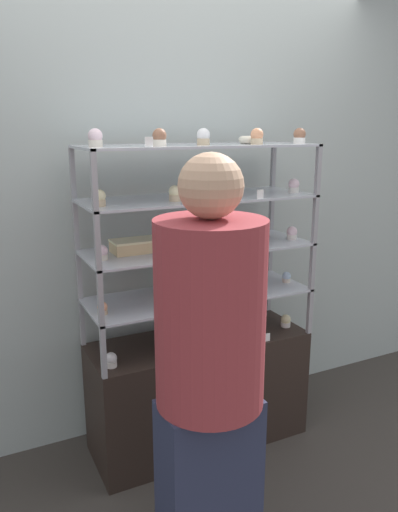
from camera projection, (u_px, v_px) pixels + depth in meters
ground_plane at (199, 439)px, 2.87m from camera, size 20.00×20.00×0.00m
back_wall at (171, 206)px, 2.85m from camera, size 8.00×0.05×2.60m
display_base at (199, 390)px, 2.79m from camera, size 1.19×0.43×0.63m
display_riser_lower at (199, 297)px, 2.65m from camera, size 1.19×0.43×0.26m
display_riser_middle at (199, 250)px, 2.59m from camera, size 1.19×0.43×0.26m
display_riser_upper at (199, 200)px, 2.52m from camera, size 1.19×0.43×0.26m
display_riser_top at (199, 148)px, 2.45m from camera, size 1.19×0.43×0.26m
layer_cake_centerpiece at (173, 284)px, 2.62m from camera, size 0.17×0.17×0.11m
sheet_cake_frosted at (138, 245)px, 2.47m from camera, size 0.26×0.14×0.06m
cupcake_0 at (111, 360)px, 2.39m from camera, size 0.06×0.06×0.07m
cupcake_1 at (179, 346)px, 2.54m from camera, size 0.06×0.06×0.07m
cupcake_2 at (231, 331)px, 2.72m from camera, size 0.06×0.06×0.07m
cupcake_3 at (286, 321)px, 2.86m from camera, size 0.06×0.06×0.07m
price_tag_0 at (267, 337)px, 2.67m from camera, size 0.04×0.00×0.04m
cupcake_4 at (102, 308)px, 2.35m from camera, size 0.05×0.05×0.06m
cupcake_5 at (235, 288)px, 2.65m from camera, size 0.05×0.05×0.06m
cupcake_6 at (286, 277)px, 2.83m from camera, size 0.05×0.05×0.06m
price_tag_1 at (215, 301)px, 2.47m from camera, size 0.04×0.00×0.04m
cupcake_7 at (102, 253)px, 2.31m from camera, size 0.06×0.06×0.07m
cupcake_8 at (205, 244)px, 2.48m from camera, size 0.06×0.06×0.07m
cupcake_9 at (252, 239)px, 2.60m from camera, size 0.06×0.06×0.07m
cupcake_10 at (292, 233)px, 2.74m from camera, size 0.06×0.06×0.07m
price_tag_2 at (224, 249)px, 2.42m from camera, size 0.04×0.00×0.04m
cupcake_11 at (99, 198)px, 2.21m from camera, size 0.06×0.06×0.08m
cupcake_12 at (175, 193)px, 2.36m from camera, size 0.06×0.06×0.08m
cupcake_13 at (237, 190)px, 2.49m from camera, size 0.06×0.06×0.08m
cupcake_14 at (294, 186)px, 2.66m from camera, size 0.06×0.06×0.08m
price_tag_3 at (260, 194)px, 2.44m from camera, size 0.04×0.00×0.04m
cupcake_15 at (95, 138)px, 2.16m from camera, size 0.06×0.06×0.08m
cupcake_16 at (159, 138)px, 2.23m from camera, size 0.06×0.06×0.08m
cupcake_17 at (203, 137)px, 2.38m from camera, size 0.06×0.06×0.08m
cupcake_18 at (257, 137)px, 2.46m from camera, size 0.06×0.06×0.08m
cupcake_19 at (300, 136)px, 2.60m from camera, size 0.06×0.06×0.08m
price_tag_4 at (149, 142)px, 2.13m from camera, size 0.04×0.00×0.04m
donut_glazed at (250, 140)px, 2.56m from camera, size 0.12×0.12×0.04m
customer_figure at (210, 372)px, 1.79m from camera, size 0.39×0.39×1.67m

